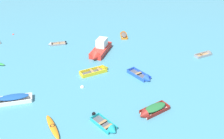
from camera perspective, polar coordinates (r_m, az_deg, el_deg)
name	(u,v)px	position (r m, az deg, el deg)	size (l,w,h in m)	color
motor_launch_red_far_back	(100,50)	(38.36, -2.68, 4.37)	(2.11, 5.83, 2.33)	red
rowboat_grey_outer_left	(207,54)	(40.57, 20.09, 3.24)	(2.86, 2.67, 0.85)	#99754C
kayak_orange_near_camera	(53,127)	(25.66, -12.90, -12.15)	(2.92, 3.18, 0.35)	orange
rowboat_yellow_midfield_right	(100,70)	(33.83, -2.66, -0.11)	(3.65, 3.47, 1.10)	#4C4C51
rowboat_maroon_distant_center	(151,111)	(26.91, 8.45, -8.99)	(3.26, 3.45, 1.17)	beige
rowboat_blue_foreground_center	(144,77)	(32.45, 6.99, -1.75)	(3.58, 3.12, 1.13)	#4C4C51
rowboat_turquoise_near_right	(109,128)	(24.97, -0.75, -12.61)	(3.21, 2.67, 1.04)	#4C4C51
rowboat_grey_midfield_left	(53,44)	(42.39, -12.78, 5.43)	(2.85, 2.13, 0.90)	#99754C
rowboat_orange_center	(124,34)	(44.96, 2.55, 7.71)	(1.80, 2.99, 0.94)	beige
rowboat_white_cluster_outer	(8,100)	(30.18, -21.83, -6.17)	(4.23, 3.02, 1.19)	beige
mooring_buoy_outer_edge	(13,34)	(48.61, -20.85, 7.19)	(0.30, 0.30, 0.30)	red
mooring_buoy_central	(82,87)	(30.89, -6.56, -3.90)	(0.46, 0.46, 0.46)	silver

